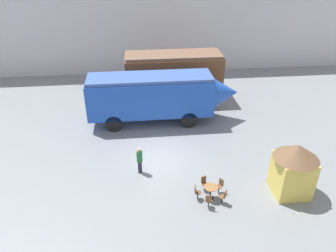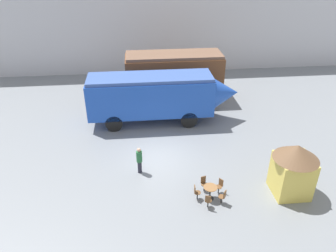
% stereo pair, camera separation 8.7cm
% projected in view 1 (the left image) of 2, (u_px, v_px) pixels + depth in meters
% --- Properties ---
extents(ground_plane, '(80.00, 80.00, 0.00)m').
position_uv_depth(ground_plane, '(159.00, 156.00, 20.71)').
color(ground_plane, gray).
extents(backdrop_wall, '(44.00, 0.15, 9.00)m').
position_uv_depth(backdrop_wall, '(145.00, 28.00, 31.83)').
color(backdrop_wall, silver).
rests_on(backdrop_wall, ground_plane).
extents(passenger_coach_wooden, '(7.83, 2.77, 4.05)m').
position_uv_depth(passenger_coach_wooden, '(173.00, 73.00, 26.90)').
color(passenger_coach_wooden, brown).
rests_on(passenger_coach_wooden, ground_plane).
extents(streamlined_locomotive, '(10.96, 2.58, 3.64)m').
position_uv_depth(streamlined_locomotive, '(162.00, 95.00, 23.71)').
color(streamlined_locomotive, blue).
rests_on(streamlined_locomotive, ground_plane).
extents(cafe_table_near, '(0.72, 0.72, 0.77)m').
position_uv_depth(cafe_table_near, '(211.00, 190.00, 17.05)').
color(cafe_table_near, black).
rests_on(cafe_table_near, ground_plane).
extents(cafe_chair_0, '(0.36, 0.36, 0.87)m').
position_uv_depth(cafe_chair_0, '(197.00, 191.00, 17.03)').
color(cafe_chair_0, black).
rests_on(cafe_chair_0, ground_plane).
extents(cafe_chair_1, '(0.38, 0.39, 0.87)m').
position_uv_depth(cafe_chair_1, '(209.00, 200.00, 16.46)').
color(cafe_chair_1, black).
rests_on(cafe_chair_1, ground_plane).
extents(cafe_chair_2, '(0.41, 0.40, 0.87)m').
position_uv_depth(cafe_chair_2, '(224.00, 196.00, 16.73)').
color(cafe_chair_2, black).
rests_on(cafe_chair_2, ground_plane).
extents(cafe_chair_3, '(0.40, 0.40, 0.87)m').
position_uv_depth(cafe_chair_3, '(220.00, 185.00, 17.48)').
color(cafe_chair_3, black).
rests_on(cafe_chair_3, ground_plane).
extents(cafe_chair_4, '(0.37, 0.39, 0.87)m').
position_uv_depth(cafe_chair_4, '(204.00, 182.00, 17.67)').
color(cafe_chair_4, black).
rests_on(cafe_chair_4, ground_plane).
extents(visitor_person, '(0.34, 0.34, 1.68)m').
position_uv_depth(visitor_person, '(140.00, 160.00, 18.83)').
color(visitor_person, '#262633').
rests_on(visitor_person, ground_plane).
extents(ticket_kiosk, '(2.34, 2.34, 3.00)m').
position_uv_depth(ticket_kiosk, '(294.00, 167.00, 16.97)').
color(ticket_kiosk, '#DBC151').
rests_on(ticket_kiosk, ground_plane).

